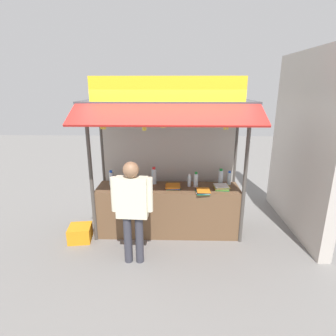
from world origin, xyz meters
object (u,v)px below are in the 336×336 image
at_px(water_bottle_back_right, 154,176).
at_px(plastic_crate, 80,233).
at_px(water_bottle_mid_right, 111,178).
at_px(magazine_stack_front_left, 127,187).
at_px(banana_bunch_leftmost, 163,123).
at_px(magazine_stack_rear_center, 222,187).
at_px(magazine_stack_mid_left, 173,186).
at_px(water_bottle_far_left, 196,180).
at_px(magazine_stack_front_right, 203,191).
at_px(water_bottle_back_left, 189,181).
at_px(banana_bunch_inner_left, 144,126).
at_px(water_bottle_right, 229,178).
at_px(water_bottle_far_right, 221,177).
at_px(banana_bunch_rightmost, 103,124).
at_px(vendor_person, 132,204).
at_px(banana_bunch_inner_right, 226,124).

distance_m(water_bottle_back_right, plastic_crate, 1.60).
relative_size(water_bottle_mid_right, plastic_crate, 0.73).
relative_size(magazine_stack_front_left, banana_bunch_leftmost, 0.97).
bearing_deg(magazine_stack_rear_center, magazine_stack_mid_left, 178.24).
bearing_deg(water_bottle_far_left, magazine_stack_front_right, -70.09).
height_order(magazine_stack_mid_left, plastic_crate, magazine_stack_mid_left).
xyz_separation_m(magazine_stack_front_left, magazine_stack_mid_left, (0.79, 0.02, 0.00)).
bearing_deg(magazine_stack_front_left, water_bottle_mid_right, 155.30).
relative_size(water_bottle_back_left, water_bottle_back_right, 0.71).
bearing_deg(water_bottle_back_right, banana_bunch_inner_left, -98.55).
distance_m(water_bottle_far_left, magazine_stack_front_left, 1.20).
distance_m(water_bottle_mid_right, magazine_stack_front_left, 0.35).
height_order(water_bottle_mid_right, plastic_crate, water_bottle_mid_right).
distance_m(water_bottle_right, magazine_stack_front_left, 1.81).
height_order(magazine_stack_front_right, banana_bunch_leftmost, banana_bunch_leftmost).
relative_size(water_bottle_far_right, magazine_stack_front_left, 1.20).
distance_m(banana_bunch_leftmost, banana_bunch_inner_left, 0.29).
height_order(water_bottle_mid_right, magazine_stack_front_left, water_bottle_mid_right).
bearing_deg(banana_bunch_rightmost, water_bottle_mid_right, 95.63).
distance_m(water_bottle_far_right, water_bottle_mid_right, 1.94).
bearing_deg(magazine_stack_front_right, magazine_stack_rear_center, 27.79).
height_order(water_bottle_far_right, water_bottle_mid_right, water_bottle_far_right).
height_order(water_bottle_mid_right, banana_bunch_inner_left, banana_bunch_inner_left).
relative_size(water_bottle_back_right, magazine_stack_front_right, 1.19).
distance_m(water_bottle_back_left, vendor_person, 1.29).
height_order(water_bottle_right, plastic_crate, water_bottle_right).
xyz_separation_m(water_bottle_far_left, banana_bunch_rightmost, (-1.44, -0.45, 1.02)).
xyz_separation_m(water_bottle_back_left, water_bottle_far_left, (0.11, -0.02, 0.02)).
bearing_deg(magazine_stack_mid_left, water_bottle_far_right, 12.87).
relative_size(water_bottle_right, banana_bunch_inner_right, 0.89).
xyz_separation_m(water_bottle_back_left, water_bottle_far_right, (0.56, 0.10, 0.03)).
height_order(banana_bunch_rightmost, plastic_crate, banana_bunch_rightmost).
bearing_deg(water_bottle_mid_right, plastic_crate, -139.12).
xyz_separation_m(water_bottle_far_right, magazine_stack_front_left, (-1.64, -0.21, -0.12)).
xyz_separation_m(water_bottle_far_right, banana_bunch_rightmost, (-1.89, -0.57, 1.01)).
relative_size(water_bottle_far_left, banana_bunch_leftmost, 1.06).
height_order(water_bottle_far_right, banana_bunch_rightmost, banana_bunch_rightmost).
height_order(banana_bunch_leftmost, banana_bunch_inner_left, same).
distance_m(banana_bunch_inner_left, vendor_person, 1.16).
bearing_deg(magazine_stack_rear_center, magazine_stack_front_right, -152.21).
bearing_deg(vendor_person, magazine_stack_front_left, 107.65).
bearing_deg(banana_bunch_inner_right, magazine_stack_front_left, 167.08).
height_order(magazine_stack_front_left, banana_bunch_inner_right, banana_bunch_inner_right).
bearing_deg(magazine_stack_mid_left, banana_bunch_leftmost, -110.82).
distance_m(banana_bunch_leftmost, plastic_crate, 2.38).
bearing_deg(water_bottle_right, banana_bunch_inner_left, -158.02).
relative_size(water_bottle_far_right, water_bottle_back_right, 0.94).
relative_size(water_bottle_back_right, plastic_crate, 0.85).
height_order(magazine_stack_rear_center, magazine_stack_front_right, magazine_stack_rear_center).
bearing_deg(water_bottle_far_right, water_bottle_far_left, -164.58).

